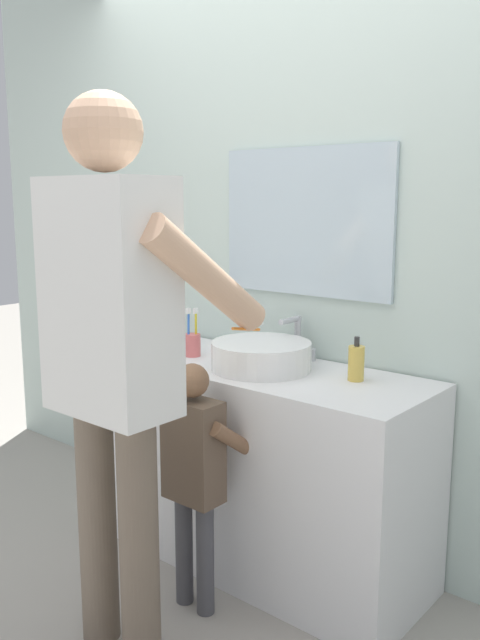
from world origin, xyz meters
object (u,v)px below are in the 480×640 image
Objects in this scene: toothbrush_cup at (192,344)px; adult_parent at (115,333)px; child_toddler at (195,465)px; soap_bottle at (356,363)px.

toothbrush_cup is 0.11× the size of adult_parent.
adult_parent is at bearing -95.20° from child_toddler.
adult_parent reaches higher than soap_bottle.
toothbrush_cup is 1.25× the size of soap_bottle.
toothbrush_cup reaches higher than child_toddler.
toothbrush_cup reaches higher than soap_bottle.
soap_bottle is 0.09× the size of adult_parent.
toothbrush_cup is 0.22× the size of child_toddler.
adult_parent is (0.34, -0.69, 0.20)m from toothbrush_cup.
soap_bottle is at bearing 63.45° from adult_parent.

